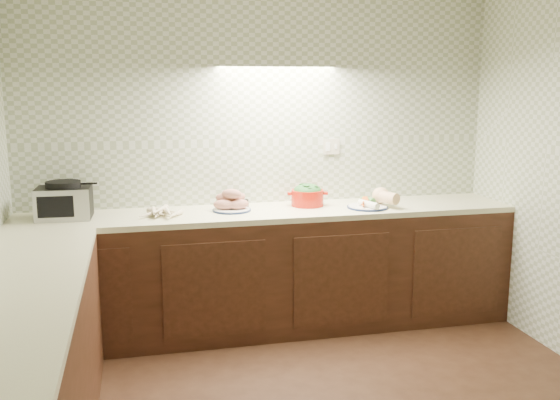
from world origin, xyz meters
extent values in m
cube|color=gray|center=(0.00, 1.78, 1.30)|extent=(3.60, 0.05, 2.60)
cube|color=#BCB199|center=(0.55, 1.79, 1.32)|extent=(0.13, 0.01, 0.12)
cube|color=black|center=(0.00, 1.50, 0.43)|extent=(3.60, 0.60, 0.86)
cube|color=beige|center=(0.00, 1.50, 0.88)|extent=(3.60, 0.60, 0.04)
cube|color=black|center=(-1.42, 1.56, 1.01)|extent=(0.37, 0.28, 0.21)
cube|color=#98989D|center=(-1.43, 1.42, 1.01)|extent=(0.36, 0.02, 0.21)
cube|color=black|center=(-1.43, 1.42, 1.01)|extent=(0.23, 0.02, 0.14)
cylinder|color=black|center=(-1.42, 1.56, 1.13)|extent=(0.24, 0.24, 0.04)
cone|color=beige|center=(-0.80, 1.53, 0.92)|extent=(0.04, 0.21, 0.04)
cone|color=beige|center=(-0.80, 1.46, 0.92)|extent=(0.18, 0.15, 0.04)
cone|color=beige|center=(-0.74, 1.49, 0.92)|extent=(0.14, 0.17, 0.04)
cone|color=beige|center=(-0.75, 1.46, 0.92)|extent=(0.06, 0.18, 0.04)
cone|color=beige|center=(-0.77, 1.46, 0.92)|extent=(0.10, 0.19, 0.04)
cone|color=beige|center=(-0.86, 1.41, 0.92)|extent=(0.10, 0.17, 0.04)
cone|color=beige|center=(-0.68, 1.47, 0.92)|extent=(0.12, 0.19, 0.04)
cone|color=beige|center=(-0.79, 1.48, 0.95)|extent=(0.09, 0.21, 0.04)
cone|color=beige|center=(-0.64, 1.49, 0.95)|extent=(0.14, 0.18, 0.04)
cone|color=beige|center=(-0.82, 1.53, 0.94)|extent=(0.16, 0.19, 0.04)
cone|color=beige|center=(-0.80, 1.49, 0.94)|extent=(0.12, 0.18, 0.04)
cylinder|color=#111C42|center=(-0.28, 1.53, 0.91)|extent=(0.28, 0.28, 0.01)
cylinder|color=white|center=(-0.28, 1.53, 0.91)|extent=(0.26, 0.26, 0.02)
ellipsoid|color=#A75E58|center=(-0.34, 1.52, 0.95)|extent=(0.15, 0.08, 0.07)
ellipsoid|color=#A75E58|center=(-0.23, 1.50, 0.95)|extent=(0.15, 0.08, 0.07)
ellipsoid|color=#A75E58|center=(-0.28, 1.58, 0.95)|extent=(0.15, 0.08, 0.07)
ellipsoid|color=#A75E58|center=(-0.32, 1.57, 0.99)|extent=(0.15, 0.08, 0.07)
ellipsoid|color=#A75E58|center=(-0.24, 1.57, 0.99)|extent=(0.15, 0.08, 0.07)
ellipsoid|color=#A75E58|center=(-0.28, 1.52, 1.03)|extent=(0.15, 0.08, 0.07)
cylinder|color=black|center=(-0.21, 1.65, 0.93)|extent=(0.15, 0.15, 0.06)
sphere|color=maroon|center=(-0.22, 1.65, 0.98)|extent=(0.08, 0.08, 0.08)
sphere|color=white|center=(-0.18, 1.66, 0.96)|extent=(0.05, 0.05, 0.05)
cylinder|color=#B11709|center=(0.31, 1.59, 0.96)|extent=(0.28, 0.28, 0.12)
cube|color=#B11709|center=(0.17, 1.61, 0.99)|extent=(0.04, 0.06, 0.02)
cube|color=#B11709|center=(0.44, 1.57, 0.99)|extent=(0.04, 0.06, 0.02)
ellipsoid|color=#2E6D2B|center=(0.31, 1.59, 1.01)|extent=(0.22, 0.22, 0.12)
cylinder|color=#111C42|center=(0.72, 1.41, 0.91)|extent=(0.30, 0.30, 0.01)
cylinder|color=white|center=(0.72, 1.41, 0.91)|extent=(0.28, 0.28, 0.02)
cone|color=#D14118|center=(0.70, 1.44, 0.93)|extent=(0.11, 0.17, 0.03)
cone|color=#D14118|center=(0.71, 1.44, 0.93)|extent=(0.11, 0.17, 0.03)
cone|color=#D14118|center=(0.69, 1.42, 0.93)|extent=(0.07, 0.18, 0.03)
cone|color=#D14118|center=(0.66, 1.42, 0.95)|extent=(0.09, 0.17, 0.03)
cone|color=#D14118|center=(0.69, 1.41, 0.95)|extent=(0.07, 0.18, 0.03)
cone|color=#D14118|center=(0.67, 1.41, 0.95)|extent=(0.10, 0.17, 0.03)
cylinder|color=white|center=(0.70, 1.35, 0.94)|extent=(0.11, 0.20, 0.05)
cylinder|color=#356E2E|center=(0.75, 1.50, 0.94)|extent=(0.09, 0.13, 0.05)
camera|label=1|loc=(-0.93, -2.82, 1.82)|focal=40.00mm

